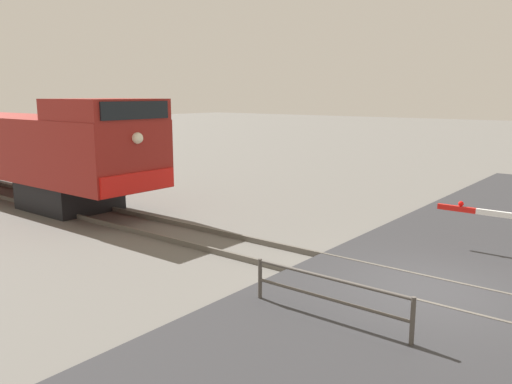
# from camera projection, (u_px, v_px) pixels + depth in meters

# --- Properties ---
(ground_plane) EXTENTS (160.00, 160.00, 0.00)m
(ground_plane) POSITION_uv_depth(u_px,v_px,m) (429.00, 295.00, 10.68)
(ground_plane) COLOR #605E59
(rail_track_left) EXTENTS (0.08, 80.00, 0.15)m
(rail_track_left) POSITION_uv_depth(u_px,v_px,m) (417.00, 302.00, 10.12)
(rail_track_left) COLOR #59544C
(rail_track_left) RESTS_ON ground_plane
(rail_track_right) EXTENTS (0.08, 80.00, 0.15)m
(rail_track_right) POSITION_uv_depth(u_px,v_px,m) (441.00, 282.00, 11.22)
(rail_track_right) COLOR #59544C
(rail_track_right) RESTS_ON ground_plane
(road_surface) EXTENTS (36.00, 6.09, 0.14)m
(road_surface) POSITION_uv_depth(u_px,v_px,m) (430.00, 292.00, 10.67)
(road_surface) COLOR #2D2D30
(road_surface) RESTS_ON ground_plane
(locomotive) EXTENTS (3.01, 17.88, 3.98)m
(locomotive) POSITION_uv_depth(u_px,v_px,m) (6.00, 146.00, 21.19)
(locomotive) COLOR black
(locomotive) RESTS_ON ground_plane
(guard_railing) EXTENTS (0.08, 3.18, 0.95)m
(guard_railing) POSITION_uv_depth(u_px,v_px,m) (329.00, 293.00, 9.14)
(guard_railing) COLOR #4C4742
(guard_railing) RESTS_ON ground_plane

